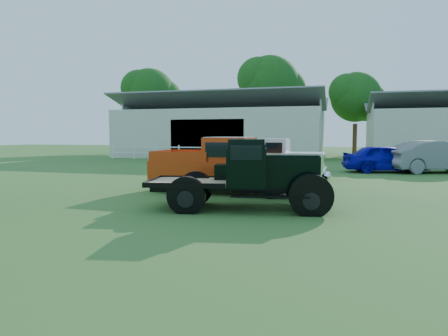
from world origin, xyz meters
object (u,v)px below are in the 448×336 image
(misc_car_grey, at_px, (435,157))
(white_pickup, at_px, (271,159))
(vintage_flatbed, at_px, (244,174))
(misc_car_blue, at_px, (385,158))
(red_pickup, at_px, (227,165))

(misc_car_grey, bearing_deg, white_pickup, 100.43)
(vintage_flatbed, distance_m, white_pickup, 7.67)
(misc_car_blue, bearing_deg, red_pickup, 134.78)
(red_pickup, bearing_deg, vintage_flatbed, -64.48)
(white_pickup, distance_m, misc_car_grey, 9.62)
(red_pickup, bearing_deg, white_pickup, 82.91)
(red_pickup, height_order, misc_car_grey, red_pickup)
(red_pickup, bearing_deg, misc_car_blue, 59.46)
(white_pickup, bearing_deg, misc_car_blue, 42.97)
(white_pickup, xyz_separation_m, misc_car_blue, (5.43, 4.95, -0.15))
(red_pickup, xyz_separation_m, misc_car_grey, (8.69, 10.20, -0.13))
(red_pickup, distance_m, white_pickup, 4.82)
(vintage_flatbed, height_order, misc_car_blue, vintage_flatbed)
(red_pickup, xyz_separation_m, white_pickup, (0.76, 4.75, -0.08))
(vintage_flatbed, xyz_separation_m, white_pickup, (-0.51, 7.65, -0.05))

